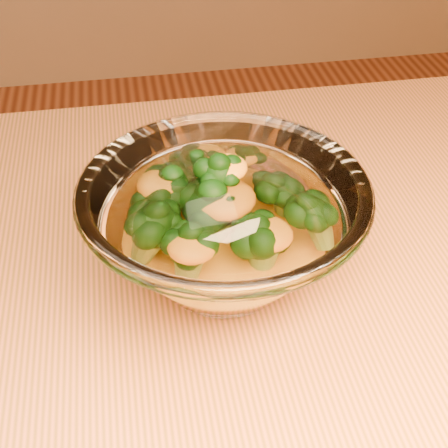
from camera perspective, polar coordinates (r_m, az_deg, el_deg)
The scene contains 4 objects.
table at distance 0.58m, azimuth -6.72°, elevation -17.80°, with size 1.20×0.80×0.75m.
glass_bowl at distance 0.51m, azimuth 0.00°, elevation -0.44°, with size 0.23×0.23×0.10m.
cheese_sauce at distance 0.53m, azimuth 0.00°, elevation -2.26°, with size 0.12×0.12×0.03m, color orange.
broccoli_heap at distance 0.51m, azimuth -1.22°, elevation 1.23°, with size 0.15×0.14×0.08m.
Camera 1 is at (0.01, -0.31, 1.13)m, focal length 50.00 mm.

